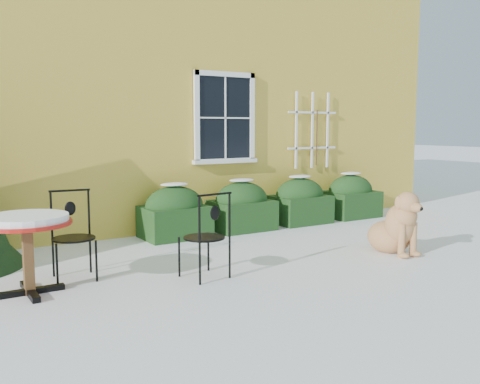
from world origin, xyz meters
TOP-DOWN VIEW (x-y plane):
  - ground at (0.00, 0.00)m, footprint 80.00×80.00m
  - house at (0.00, 7.00)m, footprint 12.40×8.40m
  - hedge_row at (1.65, 2.55)m, footprint 4.95×0.80m
  - bistro_table at (-2.93, 0.65)m, footprint 0.94×0.94m
  - patio_chair_near at (-0.99, 0.17)m, footprint 0.53×0.52m
  - patio_chair_far at (-2.34, 1.03)m, footprint 0.53×0.52m
  - dog at (1.93, -0.15)m, footprint 0.66×1.04m

SIDE VIEW (x-z plane):
  - ground at x=0.00m, z-range 0.00..0.00m
  - dog at x=1.93m, z-range -0.09..0.85m
  - hedge_row at x=1.65m, z-range -0.05..0.86m
  - patio_chair_near at x=-0.99m, z-range 0.00..1.05m
  - patio_chair_far at x=-2.34m, z-range 0.00..1.06m
  - bistro_table at x=-2.93m, z-range 0.29..1.17m
  - house at x=0.00m, z-range 0.02..6.42m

